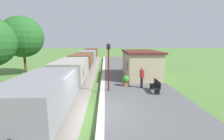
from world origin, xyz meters
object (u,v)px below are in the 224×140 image
object	(u,v)px
freight_train	(82,61)
potted_planter	(126,81)
bench_near_hut	(156,86)
station_hut	(141,64)
lamp_post_near	(108,58)
person_waiting	(142,77)
tree_trackside_far	(22,37)

from	to	relation	value
freight_train	potted_planter	xyz separation A→B (m)	(4.78, -7.66, -0.67)
freight_train	bench_near_hut	world-z (taller)	freight_train
station_hut	lamp_post_near	distance (m)	5.97
person_waiting	bench_near_hut	bearing A→B (deg)	118.15
station_hut	potted_planter	world-z (taller)	station_hut
person_waiting	lamp_post_near	xyz separation A→B (m)	(-2.74, -0.67, 1.62)
freight_train	lamp_post_near	bearing A→B (deg)	-69.78
station_hut	lamp_post_near	world-z (taller)	lamp_post_near
tree_trackside_far	freight_train	bearing A→B (deg)	13.37
potted_planter	lamp_post_near	world-z (taller)	lamp_post_near
bench_near_hut	potted_planter	world-z (taller)	potted_planter
potted_planter	tree_trackside_far	xyz separation A→B (m)	(-11.35, 6.10, 3.78)
freight_train	station_hut	distance (m)	8.01
freight_train	lamp_post_near	size ratio (longest dim) A/B	8.81
station_hut	bench_near_hut	size ratio (longest dim) A/B	3.87
person_waiting	lamp_post_near	bearing A→B (deg)	5.95
station_hut	person_waiting	world-z (taller)	station_hut
person_waiting	potted_planter	world-z (taller)	person_waiting
lamp_post_near	potted_planter	bearing A→B (deg)	40.23
person_waiting	lamp_post_near	distance (m)	3.25
person_waiting	lamp_post_near	world-z (taller)	lamp_post_near
station_hut	bench_near_hut	bearing A→B (deg)	-89.65
person_waiting	freight_train	bearing A→B (deg)	-61.76
lamp_post_near	tree_trackside_far	size ratio (longest dim) A/B	0.54
freight_train	tree_trackside_far	bearing A→B (deg)	-166.63
station_hut	potted_planter	distance (m)	4.09
station_hut	tree_trackside_far	bearing A→B (deg)	168.71
freight_train	tree_trackside_far	size ratio (longest dim) A/B	4.74
potted_planter	lamp_post_near	bearing A→B (deg)	-139.77
freight_train	person_waiting	xyz separation A→B (m)	(6.02, -8.25, -0.21)
station_hut	freight_train	bearing A→B (deg)	148.11
bench_near_hut	person_waiting	distance (m)	1.45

